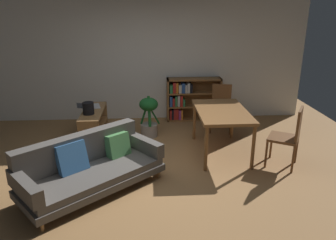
{
  "coord_description": "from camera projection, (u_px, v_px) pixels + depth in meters",
  "views": [
    {
      "loc": [
        -0.05,
        -4.41,
        2.42
      ],
      "look_at": [
        0.24,
        0.11,
        0.83
      ],
      "focal_mm": 34.8,
      "sensor_mm": 36.0,
      "label": 1
    }
  ],
  "objects": [
    {
      "name": "ground_plane",
      "position": [
        153.0,
        174.0,
        4.96
      ],
      "size": [
        8.16,
        8.16,
        0.0
      ],
      "primitive_type": "plane",
      "color": "#9E7042"
    },
    {
      "name": "back_wall_panel",
      "position": [
        149.0,
        58.0,
        7.06
      ],
      "size": [
        6.8,
        0.1,
        2.7
      ],
      "primitive_type": "cube",
      "color": "silver",
      "rests_on": "ground_plane"
    },
    {
      "name": "fabric_couch",
      "position": [
        89.0,
        166.0,
        4.48
      ],
      "size": [
        2.01,
        1.88,
        0.74
      ],
      "color": "olive",
      "rests_on": "ground_plane"
    },
    {
      "name": "media_console",
      "position": [
        94.0,
        125.0,
        6.17
      ],
      "size": [
        0.37,
        1.2,
        0.57
      ],
      "color": "olive",
      "rests_on": "ground_plane"
    },
    {
      "name": "open_laptop",
      "position": [
        90.0,
        106.0,
        6.29
      ],
      "size": [
        0.49,
        0.42,
        0.06
      ],
      "color": "silver",
      "rests_on": "media_console"
    },
    {
      "name": "desk_speaker",
      "position": [
        88.0,
        108.0,
        5.84
      ],
      "size": [
        0.2,
        0.2,
        0.22
      ],
      "color": "black",
      "rests_on": "media_console"
    },
    {
      "name": "potted_floor_plant",
      "position": [
        149.0,
        116.0,
        6.27
      ],
      "size": [
        0.39,
        0.39,
        0.82
      ],
      "color": "#9E9389",
      "rests_on": "ground_plane"
    },
    {
      "name": "dining_table",
      "position": [
        222.0,
        115.0,
        5.46
      ],
      "size": [
        0.83,
        1.38,
        0.78
      ],
      "color": "brown",
      "rests_on": "ground_plane"
    },
    {
      "name": "dining_chair_near",
      "position": [
        221.0,
        105.0,
        6.58
      ],
      "size": [
        0.5,
        0.47,
        0.93
      ],
      "color": "brown",
      "rests_on": "ground_plane"
    },
    {
      "name": "dining_chair_far",
      "position": [
        289.0,
        135.0,
        5.03
      ],
      "size": [
        0.6,
        0.6,
        0.97
      ],
      "color": "brown",
      "rests_on": "ground_plane"
    },
    {
      "name": "bookshelf",
      "position": [
        189.0,
        99.0,
        7.22
      ],
      "size": [
        1.18,
        0.3,
        0.94
      ],
      "color": "brown",
      "rests_on": "ground_plane"
    }
  ]
}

